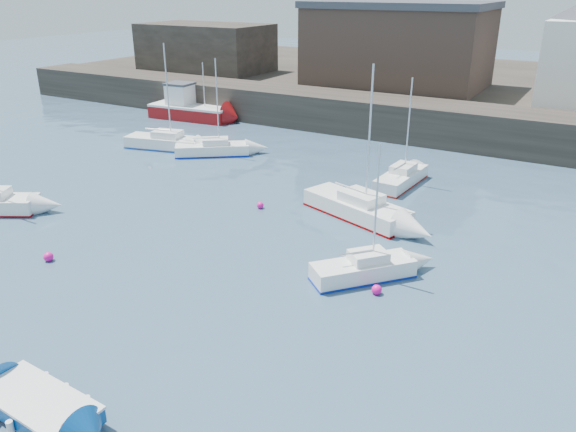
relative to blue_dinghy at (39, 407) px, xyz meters
The scene contains 15 objects.
water 2.07m from the blue_dinghy, 81.22° to the left, with size 220.00×220.00×0.00m, color #2D4760.
quay_wall 37.02m from the blue_dinghy, 89.52° to the left, with size 90.00×5.00×3.00m, color #28231E.
land_strip 55.01m from the blue_dinghy, 89.68° to the left, with size 90.00×32.00×2.80m, color #28231E.
warehouse 45.78m from the blue_dinghy, 97.21° to the left, with size 16.40×10.40×7.60m.
bldg_west 52.22m from the blue_dinghy, 122.18° to the left, with size 14.00×8.00×5.00m.
blue_dinghy is the anchor object (origin of this frame).
fishing_boat 39.94m from the blue_dinghy, 123.05° to the left, with size 8.23×3.75×5.28m.
sailboat_b 19.05m from the blue_dinghy, 84.56° to the left, with size 6.73×4.03×8.25m.
sailboat_c 13.55m from the blue_dinghy, 68.92° to the left, with size 4.08×4.39×5.98m.
sailboat_e 29.42m from the blue_dinghy, 124.49° to the left, with size 6.42×3.32×7.89m.
sailboat_f 25.32m from the blue_dinghy, 85.19° to the left, with size 1.98×5.23×6.67m.
sailboat_h 27.64m from the blue_dinghy, 116.66° to the left, with size 5.41×4.65×7.01m.
buoy_near 10.85m from the blue_dinghy, 140.49° to the left, with size 0.45×0.45×0.45m, color #FF0E93.
buoy_mid 13.09m from the blue_dinghy, 63.32° to the left, with size 0.43×0.43×0.43m, color #FF0E93.
buoy_far 17.69m from the blue_dinghy, 101.28° to the left, with size 0.39×0.39×0.39m, color #FF0E93.
Camera 1 is at (12.52, -9.61, 11.86)m, focal length 35.00 mm.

